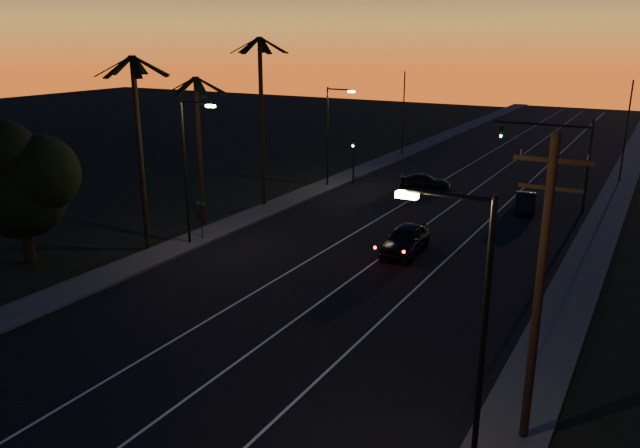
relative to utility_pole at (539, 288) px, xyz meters
The scene contains 22 objects.
road 23.72m from the utility_pole, 120.11° to the left, with size 20.00×170.00×0.01m, color black.
sidewalk_left 30.78m from the utility_pole, 138.74° to the left, with size 2.40×170.00×0.16m, color #383836.
sidewalk_right 20.68m from the utility_pole, 91.15° to the left, with size 2.40×170.00×0.16m, color #383836.
lane_stripe_left 25.32m from the utility_pole, 126.13° to the left, with size 0.12×160.00×0.01m, color silver.
lane_stripe_mid 23.48m from the utility_pole, 119.03° to the left, with size 0.12×160.00×0.01m, color silver.
lane_stripe_right 22.04m from the utility_pole, 110.81° to the left, with size 0.12×160.00×0.01m, color silver.
bushy_tree 28.58m from the utility_pole, behind, with size 6.30×5.30×8.30m.
palm_near 25.55m from the utility_pole, 161.71° to the left, with size 4.25×4.16×11.53m.
palm_mid 28.49m from the utility_pole, 150.55° to the left, with size 4.25×4.16×10.03m.
palm_far 31.17m from the utility_pole, 139.96° to the left, with size 4.25×4.16×12.53m.
streetlight_left_near 24.44m from the utility_pole, 155.85° to the left, with size 2.55×0.26×9.00m.
streetlight_left_far 35.79m from the utility_pole, 128.52° to the left, with size 2.55×0.26×8.50m.
streetlight_right_near 4.10m from the utility_pole, 102.67° to the right, with size 2.55×0.26×9.00m.
street_sign 25.22m from the utility_pole, 153.85° to the left, with size 0.70×0.06×2.60m.
utility_pole is the anchor object (origin of this frame).
signal_mast 30.33m from the utility_pole, 98.47° to the left, with size 7.10×0.41×7.00m.
signal_post 36.74m from the utility_pole, 125.13° to the left, with size 0.28×0.37×4.20m.
far_pole_left 50.36m from the utility_pole, 116.67° to the left, with size 0.14×0.14×9.00m, color black.
far_pole_right 42.01m from the utility_pole, 90.82° to the left, with size 0.14×0.14×9.00m, color black.
lead_car 18.79m from the utility_pole, 123.96° to the left, with size 2.34×5.66×1.70m.
right_car 29.31m from the utility_pole, 101.84° to the left, with size 2.18×4.27×1.34m.
cross_car 35.01m from the utility_pole, 115.51° to the left, with size 4.66×3.17×1.25m.
Camera 1 is at (14.36, -8.35, 12.55)m, focal length 35.00 mm.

